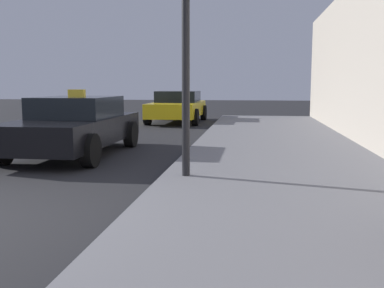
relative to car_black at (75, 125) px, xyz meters
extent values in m
cube|color=slate|center=(4.48, -5.03, -0.57)|extent=(4.00, 32.00, 0.15)
cylinder|color=black|center=(2.87, -2.68, 1.54)|extent=(0.12, 0.12, 4.07)
cube|color=black|center=(0.00, -0.05, -0.10)|extent=(1.77, 4.38, 0.55)
cube|color=black|center=(0.00, 0.17, 0.40)|extent=(1.55, 1.97, 0.45)
cube|color=yellow|center=(0.00, 0.17, 0.70)|extent=(0.36, 0.14, 0.16)
cylinder|color=black|center=(0.88, -1.45, -0.33)|extent=(0.22, 0.64, 0.64)
cylinder|color=black|center=(-0.88, -1.45, -0.33)|extent=(0.22, 0.64, 0.64)
cylinder|color=black|center=(0.88, 1.35, -0.33)|extent=(0.22, 0.64, 0.64)
cylinder|color=black|center=(-0.88, 1.35, -0.33)|extent=(0.22, 0.64, 0.64)
cube|color=yellow|center=(0.80, 8.76, -0.10)|extent=(1.83, 4.40, 0.55)
cube|color=black|center=(0.80, 8.98, 0.40)|extent=(1.61, 1.98, 0.45)
cylinder|color=black|center=(1.71, 7.35, -0.33)|extent=(0.22, 0.64, 0.64)
cylinder|color=black|center=(-0.12, 7.35, -0.33)|extent=(0.22, 0.64, 0.64)
cylinder|color=black|center=(1.71, 10.17, -0.33)|extent=(0.22, 0.64, 0.64)
cylinder|color=black|center=(-0.12, 10.17, -0.33)|extent=(0.22, 0.64, 0.64)
camera|label=1|loc=(3.88, -9.44, 0.89)|focal=42.33mm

